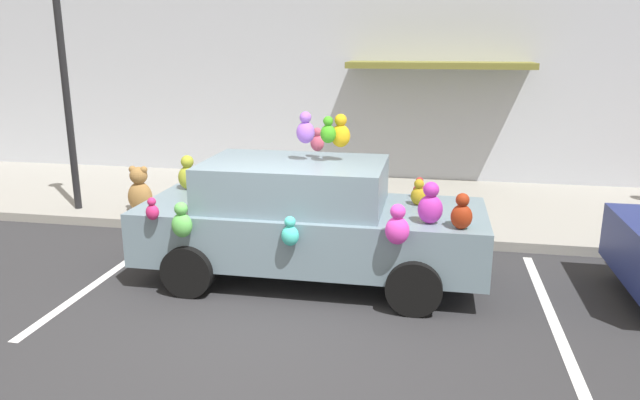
# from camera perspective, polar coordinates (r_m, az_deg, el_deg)

# --- Properties ---
(ground_plane) EXTENTS (60.00, 60.00, 0.00)m
(ground_plane) POSITION_cam_1_polar(r_m,az_deg,el_deg) (6.64, -5.78, -12.04)
(ground_plane) COLOR #2D2D30
(sidewalk) EXTENTS (24.00, 4.00, 0.15)m
(sidewalk) POSITION_cam_1_polar(r_m,az_deg,el_deg) (11.19, 1.45, -0.23)
(sidewalk) COLOR gray
(sidewalk) RESTS_ON ground
(storefront_building) EXTENTS (24.00, 1.25, 6.40)m
(storefront_building) POSITION_cam_1_polar(r_m,az_deg,el_deg) (12.92, 3.25, 15.76)
(storefront_building) COLOR #B2B7C1
(storefront_building) RESTS_ON ground
(parking_stripe_front) EXTENTS (0.12, 3.60, 0.01)m
(parking_stripe_front) POSITION_cam_1_polar(r_m,az_deg,el_deg) (7.44, 21.08, -9.92)
(parking_stripe_front) COLOR silver
(parking_stripe_front) RESTS_ON ground
(parking_stripe_rear) EXTENTS (0.12, 3.60, 0.01)m
(parking_stripe_rear) POSITION_cam_1_polar(r_m,az_deg,el_deg) (8.40, -19.85, -6.92)
(parking_stripe_rear) COLOR silver
(parking_stripe_rear) RESTS_ON ground
(plush_covered_car) EXTENTS (4.35, 1.98, 2.16)m
(plush_covered_car) POSITION_cam_1_polar(r_m,az_deg,el_deg) (7.62, -1.23, -1.84)
(plush_covered_car) COLOR slate
(plush_covered_car) RESTS_ON ground
(teddy_bear_on_sidewalk) EXTENTS (0.42, 0.35, 0.80)m
(teddy_bear_on_sidewalk) POSITION_cam_1_polar(r_m,az_deg,el_deg) (10.68, -16.85, 0.86)
(teddy_bear_on_sidewalk) COLOR #9E723D
(teddy_bear_on_sidewalk) RESTS_ON sidewalk
(street_lamp_post) EXTENTS (0.28, 0.28, 3.99)m
(street_lamp_post) POSITION_cam_1_polar(r_m,az_deg,el_deg) (11.01, -23.32, 11.60)
(street_lamp_post) COLOR black
(street_lamp_post) RESTS_ON sidewalk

